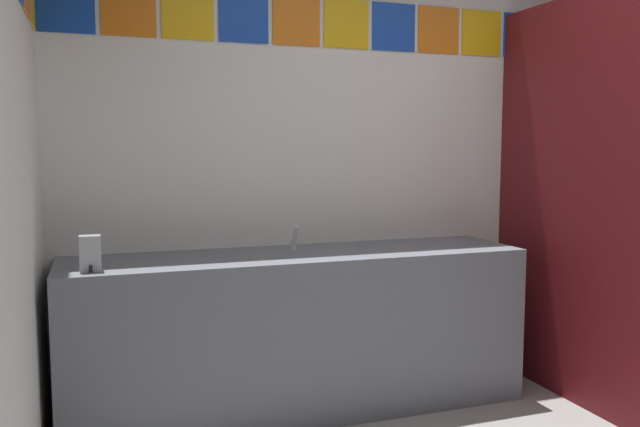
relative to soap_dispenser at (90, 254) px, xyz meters
name	(u,v)px	position (x,y,z in m)	size (l,w,h in m)	color
wall_back	(389,143)	(1.68, 0.51, 0.49)	(3.80, 0.09, 2.79)	white
vanity_counter	(299,330)	(1.02, 0.17, -0.49)	(2.37, 0.59, 0.83)	slate
faucet_center	(294,241)	(1.02, 0.26, -0.03)	(0.04, 0.10, 0.14)	silver
soap_dispenser	(90,254)	(0.00, 0.00, 0.00)	(0.09, 0.09, 0.16)	#B7BABF
stall_divider	(637,204)	(2.63, -0.43, 0.18)	(0.92, 1.30, 2.18)	maroon
toilet	(626,327)	(3.00, -0.02, -0.61)	(0.39, 0.49, 0.74)	white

